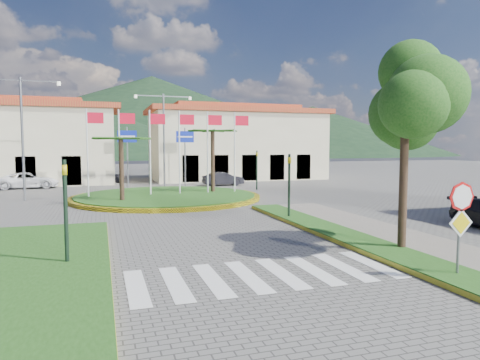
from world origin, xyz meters
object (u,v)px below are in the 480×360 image
object	(u,v)px
stop_sign	(461,214)
roundabout_island	(167,196)
white_van	(28,181)
deciduous_tree	(406,98)
car_dark_b	(223,179)
car_dark_a	(103,176)

from	to	relation	value
stop_sign	roundabout_island	bearing A→B (deg)	103.73
white_van	roundabout_island	bearing A→B (deg)	-143.03
deciduous_tree	roundabout_island	bearing A→B (deg)	107.91
white_van	car_dark_b	bearing A→B (deg)	-104.76
deciduous_tree	white_van	xyz separation A→B (m)	(-15.57, 27.82, -4.51)
stop_sign	car_dark_b	xyz separation A→B (m)	(1.44, 28.32, -1.18)
stop_sign	car_dark_a	xyz separation A→B (m)	(-8.94, 34.34, -1.10)
roundabout_island	deciduous_tree	xyz separation A→B (m)	(5.50, -17.00, 5.00)
white_van	car_dark_a	world-z (taller)	car_dark_a
stop_sign	white_van	xyz separation A→B (m)	(-14.97, 30.86, -1.12)
roundabout_island	deciduous_tree	world-z (taller)	deciduous_tree
stop_sign	white_van	size ratio (longest dim) A/B	0.55
stop_sign	deciduous_tree	bearing A→B (deg)	78.82
roundabout_island	white_van	size ratio (longest dim) A/B	2.64
car_dark_b	stop_sign	bearing A→B (deg)	175.50
deciduous_tree	car_dark_a	world-z (taller)	deciduous_tree
roundabout_island	deciduous_tree	distance (m)	18.55
deciduous_tree	car_dark_b	xyz separation A→B (m)	(0.84, 25.28, -4.57)
car_dark_a	car_dark_b	bearing A→B (deg)	-127.06
white_van	deciduous_tree	bearing A→B (deg)	-156.74
roundabout_island	deciduous_tree	bearing A→B (deg)	-72.09
stop_sign	car_dark_b	distance (m)	28.38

